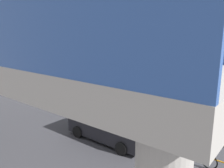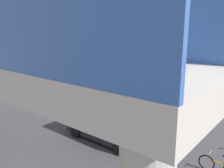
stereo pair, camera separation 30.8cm
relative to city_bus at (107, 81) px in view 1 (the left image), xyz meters
The scene contains 9 objects.
ground 2.06m from the city_bus, 34.44° to the right, with size 80.00×80.00×0.00m, color #38383D.
city_bus is the anchor object (origin of this frame).
parked_van 7.41m from the city_bus, 130.64° to the left, with size 4.80×2.17×2.05m.
bicycle_orange 12.00m from the city_bus, 154.48° to the left, with size 1.77×0.44×0.96m.
traffic_sign 6.17m from the city_bus, 137.76° to the right, with size 0.08×0.60×2.80m.
lane_dash_leftmost 6.79m from the city_bus, 144.35° to the right, with size 2.00×0.20×0.01m, color silver.
lane_dash_left 4.44m from the city_bus, 108.93° to the right, with size 2.00×0.20×0.01m, color silver.
lane_dash_centre 5.03m from the city_bus, 54.69° to the right, with size 2.00×0.20×0.01m, color silver.
lane_dash_right 7.93m from the city_bus, 29.61° to the right, with size 2.00×0.20×0.01m, color silver.
Camera 1 is at (-13.42, 15.70, 6.07)m, focal length 37.56 mm.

